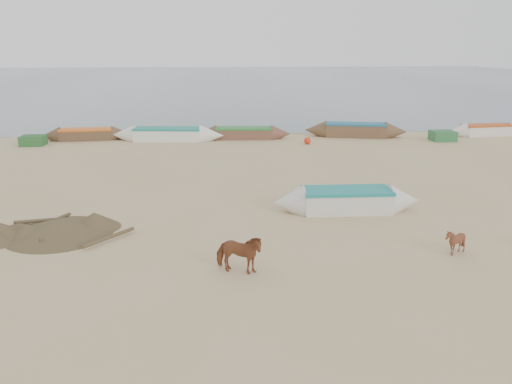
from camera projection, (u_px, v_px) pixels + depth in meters
ground at (268, 265)px, 14.11m from camera, size 140.00×140.00×0.00m
sea at (221, 80)px, 92.53m from camera, size 160.00×160.00×0.00m
cow_adult at (239, 254)px, 13.47m from camera, size 1.47×1.00×1.14m
calf_front at (455, 241)px, 14.76m from camera, size 0.86×0.80×0.81m
near_canoe at (346, 200)px, 18.63m from camera, size 5.57×1.42×0.86m
debris_pile at (60, 227)px, 16.47m from camera, size 3.62×3.62×0.44m
waterline_canoes at (222, 133)px, 33.25m from camera, size 56.85×3.84×0.94m
beach_clutter at (300, 134)px, 33.29m from camera, size 46.46×4.42×0.64m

